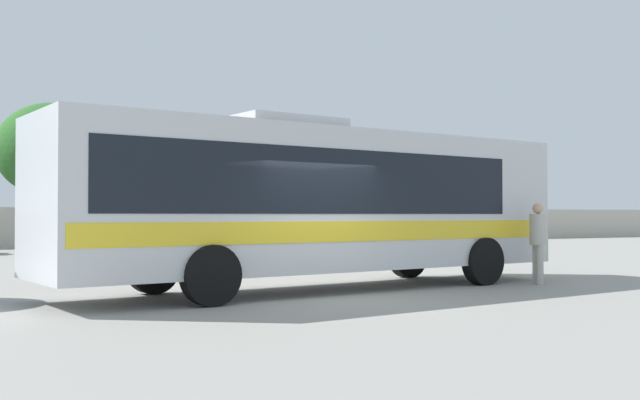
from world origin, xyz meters
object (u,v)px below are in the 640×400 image
object	(u,v)px
attendant_by_bus_door	(538,238)
roadside_tree_midright	(53,150)
roadside_tree_right	(285,184)
coach_bus_silver_yellow	(315,199)

from	to	relation	value
attendant_by_bus_door	roadside_tree_midright	xyz separation A→B (m)	(-6.59, 27.06, 3.76)
attendant_by_bus_door	roadside_tree_right	distance (m)	32.24
roadside_tree_midright	roadside_tree_right	bearing A→B (deg)	15.38
roadside_tree_midright	coach_bus_silver_yellow	bearing A→B (deg)	-86.51
attendant_by_bus_door	roadside_tree_midright	world-z (taller)	roadside_tree_midright
attendant_by_bus_door	roadside_tree_midright	distance (m)	28.11
roadside_tree_right	coach_bus_silver_yellow	bearing A→B (deg)	-113.60
roadside_tree_midright	attendant_by_bus_door	bearing A→B (deg)	-76.31
roadside_tree_midright	roadside_tree_right	world-z (taller)	roadside_tree_midright
coach_bus_silver_yellow	roadside_tree_right	size ratio (longest dim) A/B	2.31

